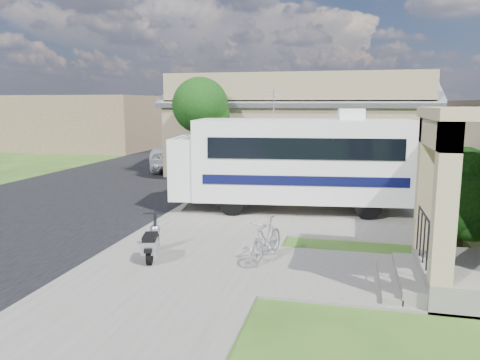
% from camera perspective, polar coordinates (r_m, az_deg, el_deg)
% --- Properties ---
extents(ground, '(120.00, 120.00, 0.00)m').
position_cam_1_polar(ground, '(11.18, -0.48, -8.74)').
color(ground, '#254512').
extents(street_slab, '(9.00, 80.00, 0.02)m').
position_cam_1_polar(street_slab, '(22.93, -12.79, 0.46)').
color(street_slab, black).
rests_on(street_slab, ground).
extents(sidewalk_slab, '(4.00, 80.00, 0.06)m').
position_cam_1_polar(sidewalk_slab, '(20.91, 3.42, -0.12)').
color(sidewalk_slab, '#5E5D55').
rests_on(sidewalk_slab, ground).
extents(driveway_slab, '(7.00, 6.00, 0.05)m').
position_cam_1_polar(driveway_slab, '(15.25, 9.11, -3.82)').
color(driveway_slab, '#5E5D55').
rests_on(driveway_slab, ground).
extents(walk_slab, '(4.00, 3.00, 0.05)m').
position_cam_1_polar(walk_slab, '(9.94, 15.43, -11.28)').
color(walk_slab, '#5E5D55').
rests_on(walk_slab, ground).
extents(warehouse, '(12.50, 8.40, 5.04)m').
position_cam_1_polar(warehouse, '(24.46, 7.41, 5.82)').
color(warehouse, '#887655').
rests_on(warehouse, ground).
extents(distant_bldg_far, '(10.00, 8.00, 4.00)m').
position_cam_1_polar(distant_bldg_far, '(37.80, -17.90, 6.70)').
color(distant_bldg_far, brown).
rests_on(distant_bldg_far, ground).
extents(distant_bldg_near, '(8.00, 7.00, 3.20)m').
position_cam_1_polar(distant_bldg_near, '(47.70, -8.28, 7.04)').
color(distant_bldg_near, '#887655').
rests_on(distant_bldg_near, ground).
extents(street_tree_a, '(2.44, 2.40, 4.58)m').
position_cam_1_polar(street_tree_a, '(20.35, -4.55, 8.72)').
color(street_tree_a, '#312015').
rests_on(street_tree_a, ground).
extents(street_tree_b, '(2.44, 2.40, 4.73)m').
position_cam_1_polar(street_tree_b, '(30.02, 1.39, 9.22)').
color(street_tree_b, '#312015').
rests_on(street_tree_b, ground).
extents(street_tree_c, '(2.44, 2.40, 4.42)m').
position_cam_1_polar(street_tree_c, '(38.87, 4.18, 8.82)').
color(street_tree_c, '#312015').
rests_on(street_tree_c, ground).
extents(motorhome, '(7.79, 3.26, 3.88)m').
position_cam_1_polar(motorhome, '(15.11, 6.62, 2.43)').
color(motorhome, silver).
rests_on(motorhome, ground).
extents(shrub, '(2.01, 1.92, 2.46)m').
position_cam_1_polar(shrub, '(12.40, 25.74, -1.86)').
color(shrub, '#312015').
rests_on(shrub, ground).
extents(scooter, '(0.68, 1.42, 0.95)m').
position_cam_1_polar(scooter, '(10.61, -10.69, -7.48)').
color(scooter, black).
rests_on(scooter, ground).
extents(bicycle, '(0.82, 1.64, 0.95)m').
position_cam_1_polar(bicycle, '(10.35, 3.17, -7.49)').
color(bicycle, '#ADADB5').
rests_on(bicycle, ground).
extents(pickup_truck, '(4.03, 6.77, 1.76)m').
position_cam_1_polar(pickup_truck, '(25.18, -6.32, 3.41)').
color(pickup_truck, silver).
rests_on(pickup_truck, ground).
extents(van, '(3.21, 6.33, 1.76)m').
position_cam_1_polar(van, '(31.92, -2.73, 4.71)').
color(van, silver).
rests_on(van, ground).
extents(garden_hose, '(0.39, 0.39, 0.18)m').
position_cam_1_polar(garden_hose, '(10.84, 19.58, -9.40)').
color(garden_hose, '#15691F').
rests_on(garden_hose, ground).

